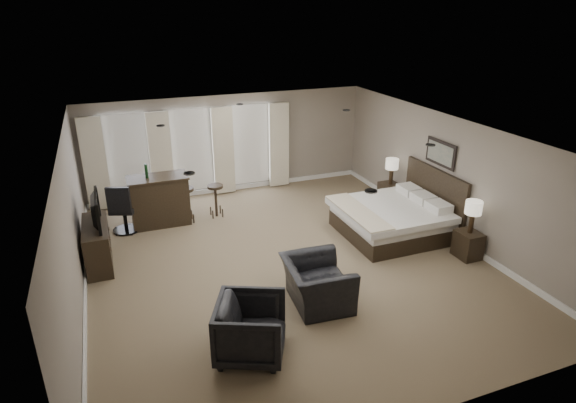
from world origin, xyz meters
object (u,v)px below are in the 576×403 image
object	(u,v)px
nightstand_near	(468,245)
armchair_far	(251,326)
dresser	(97,245)
bar_stool_right	(216,201)
bar_counter	(160,200)
nightstand_far	(389,194)
lamp_near	(472,217)
bed	(392,205)
armchair_near	(317,276)
lamp_far	(391,171)
tv	(94,222)
bar_stool_left	(186,205)
desk_chair	(124,208)

from	to	relation	value
nightstand_near	armchair_far	xyz separation A→B (m)	(-4.91, -1.23, 0.22)
dresser	bar_stool_right	xyz separation A→B (m)	(2.68, 1.43, -0.02)
bar_counter	nightstand_far	bearing A→B (deg)	-9.70
nightstand_near	lamp_near	size ratio (longest dim) A/B	0.82
bed	armchair_near	world-z (taller)	bed
bed	armchair_far	size ratio (longest dim) A/B	2.23
lamp_far	lamp_near	bearing A→B (deg)	-90.00
tv	armchair_near	distance (m)	4.42
dresser	bar_counter	bearing A→B (deg)	46.60
bar_stool_left	bed	bearing A→B (deg)	-29.25
lamp_near	tv	size ratio (longest dim) A/B	0.63
armchair_near	armchair_far	bearing A→B (deg)	125.50
nightstand_near	bar_stool_right	bearing A→B (deg)	138.08
bed	nightstand_near	size ratio (longest dim) A/B	3.98
nightstand_far	armchair_near	xyz separation A→B (m)	(-3.50, -3.28, 0.23)
lamp_near	lamp_far	bearing A→B (deg)	90.00
tv	dresser	bearing A→B (deg)	0.00
nightstand_far	bar_stool_left	size ratio (longest dim) A/B	0.67
bar_stool_right	bar_counter	bearing A→B (deg)	178.35
armchair_near	lamp_near	bearing A→B (deg)	-79.13
nightstand_far	bar_stool_left	distance (m)	5.03
bed	bar_stool_left	distance (m)	4.68
bar_counter	desk_chair	size ratio (longest dim) A/B	1.16
lamp_near	bar_stool_right	world-z (taller)	lamp_near
lamp_far	dresser	distance (m)	6.96
nightstand_near	desk_chair	bearing A→B (deg)	149.53
lamp_near	bar_counter	xyz separation A→B (m)	(-5.54, 3.85, -0.30)
nightstand_far	desk_chair	xyz separation A→B (m)	(-6.33, 0.83, 0.29)
bed	nightstand_near	world-z (taller)	bed
bar_stool_left	desk_chair	distance (m)	1.38
dresser	armchair_far	distance (m)	4.13
nightstand_near	bar_stool_right	world-z (taller)	bar_stool_right
nightstand_far	tv	xyz separation A→B (m)	(-6.92, -0.52, 0.61)
bar_stool_right	lamp_near	bearing A→B (deg)	-41.92
bed	nightstand_far	size ratio (longest dim) A/B	3.81
armchair_far	lamp_far	bearing A→B (deg)	-25.67
lamp_far	armchair_near	bearing A→B (deg)	-136.82
lamp_near	armchair_near	bearing A→B (deg)	-173.79
tv	desk_chair	world-z (taller)	desk_chair
bar_counter	desk_chair	bearing A→B (deg)	-171.38
bar_stool_right	dresser	bearing A→B (deg)	-151.95
nightstand_near	armchair_far	world-z (taller)	armchair_far
nightstand_near	lamp_near	bearing A→B (deg)	0.00
bar_stool_left	desk_chair	bearing A→B (deg)	-179.75
nightstand_far	tv	distance (m)	6.97
nightstand_near	lamp_near	distance (m)	0.61
bar_stool_left	armchair_near	bearing A→B (deg)	-70.36
lamp_near	desk_chair	size ratio (longest dim) A/B	0.58
nightstand_near	nightstand_far	bearing A→B (deg)	90.00
bar_stool_left	desk_chair	size ratio (longest dim) A/B	0.74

